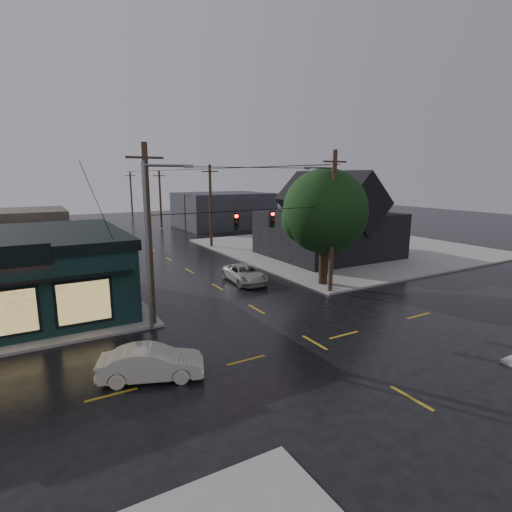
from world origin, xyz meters
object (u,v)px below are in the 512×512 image
sedan_cream (151,363)px  utility_pole_ne (330,293)px  corner_tree (325,212)px  suv_silver (245,274)px  utility_pole_nw (154,325)px

sedan_cream → utility_pole_ne: bearing=-47.2°
corner_tree → sedan_cream: (-15.64, -7.92, -5.02)m
corner_tree → suv_silver: corner_tree is taller
corner_tree → suv_silver: bearing=142.4°
corner_tree → utility_pole_nw: 15.13m
sedan_cream → suv_silver: (10.75, 11.68, -0.01)m
utility_pole_ne → suv_silver: utility_pole_ne is taller
corner_tree → utility_pole_ne: size_ratio=0.87×
utility_pole_nw → sedan_cream: 6.33m
utility_pole_ne → sedan_cream: size_ratio=2.35×
sedan_cream → suv_silver: bearing=-22.0°
suv_silver → utility_pole_ne: bearing=-49.7°
corner_tree → utility_pole_ne: bearing=-114.8°
corner_tree → sedan_cream: size_ratio=2.05×
corner_tree → sedan_cream: corner_tree is taller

